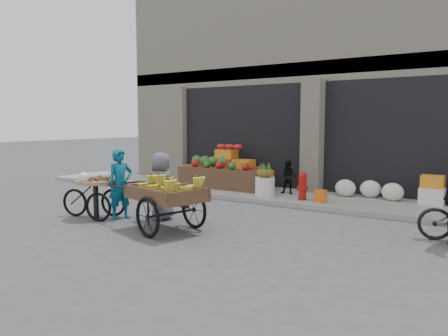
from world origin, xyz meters
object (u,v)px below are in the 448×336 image
Objects in this scene: pineapple_bin at (265,186)px; banana_cart at (165,191)px; tricycle_cart at (95,192)px; seated_person at (288,177)px; vendor_grey at (161,186)px; vendor_woman at (120,184)px; fire_hydrant at (303,185)px; orange_bucket at (320,196)px.

pineapple_bin is 0.19× the size of banana_cart.
seated_person is at bearing 47.33° from tricycle_cart.
vendor_grey is at bearing 149.82° from banana_cart.
pineapple_bin is at bearing -3.72° from vendor_woman.
fire_hydrant is at bearing 148.56° from vendor_grey.
banana_cart is 1.85× the size of tricycle_cart.
vendor_woman reaches higher than seated_person.
fire_hydrant is 0.49× the size of tricycle_cart.
fire_hydrant is 0.49× the size of vendor_grey.
fire_hydrant reaches higher than pineapple_bin.
vendor_woman is (-3.10, -3.64, 0.49)m from orange_bucket.
vendor_grey is (-1.11, -3.92, 0.14)m from seated_person.
orange_bucket is 5.32m from tricycle_cart.
pineapple_bin reaches higher than orange_bucket.
vendor_woman is 0.60m from tricycle_cart.
pineapple_bin is 4.48m from tricycle_cart.
seated_person is (-0.70, 0.65, 0.08)m from fire_hydrant.
banana_cart is 1.87× the size of vendor_grey.
vendor_grey reaches higher than orange_bucket.
vendor_woman is (-1.50, -3.74, 0.39)m from pineapple_bin.
pineapple_bin is 1.11m from fire_hydrant.
fire_hydrant is 0.76× the size of seated_person.
fire_hydrant is at bearing -17.03° from vendor_woman.
fire_hydrant is at bearing -52.88° from seated_person.
pineapple_bin is 4.02m from banana_cart.
banana_cart is (-1.11, -3.95, 0.27)m from fire_hydrant.
banana_cart is at bearing -15.26° from tricycle_cart.
seated_person is (0.40, 0.60, 0.21)m from pineapple_bin.
orange_bucket is (0.50, -0.05, -0.23)m from fire_hydrant.
pineapple_bin is at bearing -133.69° from seated_person.
pineapple_bin is 4.05m from vendor_woman.
orange_bucket is 0.22× the size of vendor_grey.
vendor_woman is 1.04× the size of tricycle_cart.
seated_person is (-1.20, 0.70, 0.31)m from orange_bucket.
seated_person is 5.19m from tricycle_cart.
pineapple_bin is 1.61m from orange_bucket.
vendor_grey is (-1.81, -3.27, 0.22)m from fire_hydrant.
orange_bucket is 4.25m from banana_cart.
orange_bucket is at bearing -40.26° from seated_person.
tricycle_cart is at bearing -64.66° from vendor_grey.
orange_bucket is 4.81m from vendor_woman.
pineapple_bin is 0.73× the size of fire_hydrant.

